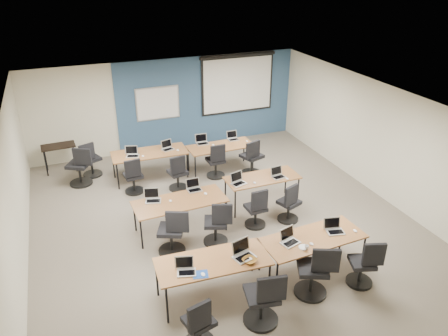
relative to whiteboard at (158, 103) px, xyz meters
name	(u,v)px	position (x,y,z in m)	size (l,w,h in m)	color
floor	(223,222)	(0.30, -4.43, -1.45)	(8.00, 9.00, 0.02)	#6B6354
ceiling	(223,105)	(0.30, -4.43, 1.25)	(8.00, 9.00, 0.02)	white
wall_back	(167,105)	(0.30, 0.07, -0.10)	(8.00, 0.04, 2.70)	beige
wall_front	(357,318)	(0.30, -8.93, -0.10)	(8.00, 0.04, 2.70)	beige
wall_left	(13,203)	(-3.70, -4.43, -0.10)	(0.04, 9.00, 2.70)	beige
wall_right	(379,140)	(4.30, -4.43, -0.10)	(0.04, 9.00, 2.70)	beige
blue_accent_panel	(208,101)	(1.55, 0.04, -0.10)	(5.50, 0.04, 2.70)	#3D5977
whiteboard	(158,103)	(0.00, 0.00, 0.00)	(1.28, 0.03, 0.98)	silver
projector_screen	(238,81)	(2.50, -0.02, 0.44)	(2.40, 0.10, 1.82)	black
training_table_front_left	(213,263)	(-0.69, -6.51, -0.76)	(1.91, 0.80, 0.73)	#986436
training_table_front_right	(313,239)	(1.23, -6.54, -0.76)	(1.90, 0.79, 0.73)	#9E582F
training_table_mid_left	(180,203)	(-0.65, -4.40, -0.76)	(1.93, 0.80, 0.73)	olive
training_table_mid_right	(262,179)	(1.42, -4.06, -0.77)	(1.71, 0.71, 0.73)	olive
training_table_back_left	(150,154)	(-0.69, -1.73, -0.76)	(1.93, 0.80, 0.73)	brown
training_table_back_right	(221,147)	(1.18, -2.00, -0.77)	(1.76, 0.74, 0.73)	#A77746
laptop_0	(186,269)	(-1.19, -6.60, -0.66)	(0.30, 0.26, 0.23)	silver
mouse_0	(203,274)	(-0.96, -6.79, -0.71)	(0.07, 0.10, 0.04)	white
task_chair_0	(199,327)	(-1.26, -7.48, -1.06)	(0.46, 0.46, 0.95)	black
laptop_1	(243,253)	(-0.17, -6.57, -0.65)	(0.36, 0.31, 0.27)	silver
mouse_1	(250,258)	(-0.08, -6.69, -0.71)	(0.06, 0.10, 0.04)	white
task_chair_1	(264,302)	(-0.17, -7.40, -1.02)	(0.57, 0.57, 1.05)	black
laptop_2	(289,239)	(0.76, -6.50, -0.66)	(0.32, 0.27, 0.24)	#B5B5BE
mouse_2	(312,244)	(1.09, -6.71, -0.71)	(0.06, 0.10, 0.03)	white
task_chair_2	(315,274)	(0.93, -7.13, -1.02)	(0.61, 0.57, 1.04)	black
laptop_3	(334,228)	(1.69, -6.50, -0.66)	(0.31, 0.27, 0.24)	#BCBCBF
mouse_3	(355,231)	(2.05, -6.66, -0.71)	(0.06, 0.10, 0.04)	white
task_chair_3	(364,267)	(1.88, -7.23, -1.06)	(0.48, 0.47, 0.96)	black
laptop_4	(152,198)	(-1.17, -4.18, -0.66)	(0.32, 0.27, 0.24)	#AAAAAF
mouse_4	(170,201)	(-0.83, -4.35, -0.71)	(0.06, 0.09, 0.03)	white
task_chair_4	(173,235)	(-1.01, -5.10, -1.03)	(0.58, 0.54, 1.02)	black
laptop_5	(194,187)	(-0.23, -4.05, -0.66)	(0.30, 0.26, 0.23)	silver
mouse_5	(206,194)	(-0.06, -4.33, -0.71)	(0.07, 0.11, 0.04)	white
task_chair_5	(217,227)	(-0.09, -5.12, -1.04)	(0.53, 0.50, 0.99)	black
laptop_6	(238,181)	(0.78, -4.13, -0.66)	(0.32, 0.27, 0.24)	silver
mouse_6	(255,183)	(1.13, -4.27, -0.71)	(0.06, 0.10, 0.03)	white
task_chair_6	(256,211)	(0.91, -4.85, -1.06)	(0.46, 0.46, 0.95)	black
laptop_7	(278,175)	(1.75, -4.17, -0.66)	(0.30, 0.25, 0.23)	#A3A3A9
mouse_7	(287,179)	(1.90, -4.36, -0.71)	(0.06, 0.09, 0.03)	white
task_chair_7	(289,206)	(1.66, -4.92, -1.06)	(0.49, 0.47, 0.95)	black
laptop_8	(132,154)	(-1.14, -1.78, -0.66)	(0.32, 0.27, 0.24)	#A7A7AF
mouse_8	(143,156)	(-0.90, -1.92, -0.71)	(0.06, 0.09, 0.03)	white
task_chair_8	(134,179)	(-1.26, -2.40, -1.06)	(0.47, 0.47, 0.96)	black
laptop_9	(167,147)	(-0.20, -1.70, -0.66)	(0.30, 0.26, 0.23)	silver
mouse_9	(178,150)	(0.02, -1.89, -0.71)	(0.07, 0.11, 0.04)	white
task_chair_9	(178,175)	(-0.20, -2.63, -1.05)	(0.48, 0.48, 0.96)	black
laptop_10	(202,141)	(0.77, -1.66, -0.66)	(0.32, 0.27, 0.25)	#A5A5B1
mouse_10	(213,145)	(1.01, -1.89, -0.71)	(0.06, 0.10, 0.03)	white
task_chair_10	(216,163)	(0.93, -2.34, -1.05)	(0.49, 0.49, 0.97)	black
laptop_11	(233,137)	(1.66, -1.70, -0.66)	(0.30, 0.25, 0.23)	#A09FAA
mouse_11	(247,141)	(1.96, -1.99, -0.71)	(0.06, 0.09, 0.03)	white
task_chair_11	(252,160)	(1.85, -2.56, -1.02)	(0.58, 0.56, 1.03)	black
blue_mousepad	(200,274)	(-0.99, -6.76, -0.72)	(0.25, 0.21, 0.01)	#1B4399
snack_bowl	(250,260)	(-0.13, -6.76, -0.69)	(0.24, 0.24, 0.06)	olive
snack_plate	(304,247)	(0.91, -6.74, -0.71)	(0.18, 0.18, 0.01)	white
coffee_cup	(307,248)	(0.93, -6.81, -0.68)	(0.06, 0.06, 0.06)	white
utility_table	(59,149)	(-2.87, -0.44, -0.80)	(0.86, 0.48, 0.75)	black
spare_chair_a	(91,162)	(-2.14, -1.06, -1.05)	(0.53, 0.50, 0.98)	black
spare_chair_b	(80,169)	(-2.42, -1.47, -1.01)	(0.63, 0.58, 1.05)	black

